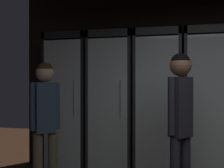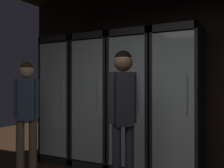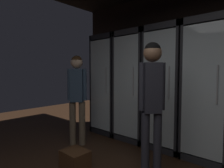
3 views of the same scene
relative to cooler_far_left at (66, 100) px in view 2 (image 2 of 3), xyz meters
The scene contains 7 objects.
wall_back 2.20m from the cooler_far_left, ahead, with size 6.00×0.06×2.80m, color black.
cooler_far_left is the anchor object (origin of this frame).
cooler_left 0.65m from the cooler_far_left, ahead, with size 0.63×0.61×2.07m.
cooler_center 1.31m from the cooler_far_left, ahead, with size 0.63×0.61×2.07m.
cooler_right 1.96m from the cooler_far_left, ahead, with size 0.63×0.61×2.07m.
shopper_near 0.98m from the cooler_far_left, 85.60° to the right, with size 0.28×0.27×1.58m.
shopper_far 1.90m from the cooler_far_left, 32.85° to the right, with size 0.25×0.26×1.65m.
Camera 2 is at (0.78, -1.05, 1.26)m, focal length 43.87 mm.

